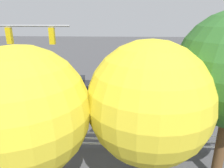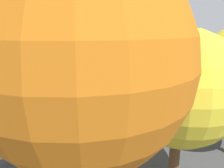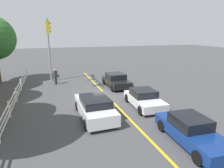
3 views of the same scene
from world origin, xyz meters
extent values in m
plane|color=#444447|center=(0.00, 0.00, 0.00)|extent=(120.00, 120.00, 0.00)
cube|color=gold|center=(-4.00, 0.00, 0.00)|extent=(28.00, 0.16, 0.01)
cylinder|color=gray|center=(6.89, 4.49, 3.38)|extent=(0.20, 0.20, 6.76)
cylinder|color=gray|center=(3.69, 4.49, 6.46)|extent=(6.38, 0.12, 0.12)
cube|color=#0C59B2|center=(5.99, 4.51, 6.74)|extent=(1.10, 0.03, 0.28)
cube|color=gold|center=(4.32, 4.49, 5.86)|extent=(0.32, 0.28, 1.00)
sphere|color=red|center=(4.32, 4.34, 6.18)|extent=(0.17, 0.17, 0.17)
sphere|color=orange|center=(4.32, 4.34, 5.86)|extent=(0.17, 0.17, 0.17)
sphere|color=#148C19|center=(4.32, 4.34, 5.54)|extent=(0.17, 0.17, 0.17)
cube|color=gold|center=(1.63, 4.49, 5.86)|extent=(0.32, 0.28, 1.00)
sphere|color=red|center=(1.63, 4.34, 6.18)|extent=(0.17, 0.17, 0.17)
sphere|color=orange|center=(1.63, 4.34, 5.86)|extent=(0.17, 0.17, 0.17)
sphere|color=#148C19|center=(1.63, 4.34, 5.54)|extent=(0.17, 0.17, 0.17)
cube|color=black|center=(1.83, -1.79, 0.53)|extent=(4.00, 1.96, 0.61)
cube|color=black|center=(2.03, -1.79, 1.11)|extent=(1.94, 1.75, 0.55)
cylinder|color=black|center=(0.49, -2.70, 0.32)|extent=(0.64, 0.23, 0.64)
cylinder|color=black|center=(0.47, -0.90, 0.32)|extent=(0.64, 0.23, 0.64)
cylinder|color=black|center=(3.20, -2.67, 0.32)|extent=(0.64, 0.23, 0.64)
cylinder|color=black|center=(3.18, -0.87, 0.32)|extent=(0.64, 0.23, 0.64)
cube|color=silver|center=(-4.64, 2.06, 0.59)|extent=(4.66, 1.95, 0.75)
cube|color=black|center=(-4.87, 2.06, 1.20)|extent=(2.29, 1.73, 0.47)
cylinder|color=black|center=(-3.07, 2.97, 0.32)|extent=(0.64, 0.23, 0.64)
cylinder|color=black|center=(-3.05, 1.19, 0.32)|extent=(0.64, 0.23, 0.64)
cylinder|color=black|center=(-6.22, 2.93, 0.32)|extent=(0.64, 0.23, 0.64)
cylinder|color=black|center=(-6.20, 1.16, 0.32)|extent=(0.64, 0.23, 0.64)
cube|color=silver|center=(-4.03, -1.91, 0.50)|extent=(4.04, 2.05, 0.56)
cube|color=black|center=(-3.83, -1.92, 1.04)|extent=(1.86, 1.75, 0.51)
cylinder|color=black|center=(-5.42, -2.71, 0.32)|extent=(0.65, 0.25, 0.64)
cylinder|color=black|center=(-5.33, -0.98, 0.32)|extent=(0.65, 0.25, 0.64)
cylinder|color=black|center=(-2.73, -2.85, 0.32)|extent=(0.65, 0.25, 0.64)
cylinder|color=black|center=(-2.64, -1.12, 0.32)|extent=(0.65, 0.25, 0.64)
cube|color=navy|center=(-9.26, -1.83, 0.52)|extent=(4.53, 1.95, 0.59)
cube|color=black|center=(-9.04, -1.84, 1.09)|extent=(1.87, 1.64, 0.54)
cylinder|color=black|center=(-10.72, -0.95, 0.32)|extent=(0.65, 0.25, 0.64)
cylinder|color=black|center=(-7.79, -2.71, 0.32)|extent=(0.65, 0.25, 0.64)
cylinder|color=black|center=(-7.71, -1.11, 0.32)|extent=(0.65, 0.25, 0.64)
cylinder|color=#3F3F42|center=(4.85, 4.15, 0.42)|extent=(0.16, 0.16, 0.85)
cylinder|color=#3F3F42|center=(5.00, 4.02, 0.42)|extent=(0.16, 0.16, 0.85)
cube|color=#333338|center=(4.93, 4.09, 1.16)|extent=(0.47, 0.46, 0.62)
sphere|color=tan|center=(4.93, 4.09, 1.58)|extent=(0.22, 0.22, 0.22)
cube|color=white|center=(-3.00, 7.38, 0.57)|extent=(0.10, 0.10, 1.15)
cube|color=white|center=(0.25, 7.38, 0.57)|extent=(0.10, 0.10, 1.15)
cube|color=white|center=(3.50, 7.38, 0.57)|extent=(0.10, 0.10, 1.15)
cube|color=white|center=(6.75, 7.38, 0.57)|extent=(0.10, 0.10, 1.15)
cube|color=white|center=(10.00, 7.38, 0.57)|extent=(0.10, 0.10, 1.15)
cube|color=white|center=(-3.00, 7.38, 0.95)|extent=(26.00, 0.06, 0.09)
cube|color=white|center=(-3.00, 7.38, 0.60)|extent=(26.00, 0.06, 0.09)
cube|color=white|center=(-3.00, 7.38, 0.28)|extent=(26.00, 0.06, 0.09)
camera|label=1|loc=(-2.69, 17.08, 6.98)|focal=32.83mm
camera|label=2|loc=(5.33, 17.47, 6.19)|focal=34.64mm
camera|label=3|loc=(-16.25, 4.73, 5.42)|focal=30.94mm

